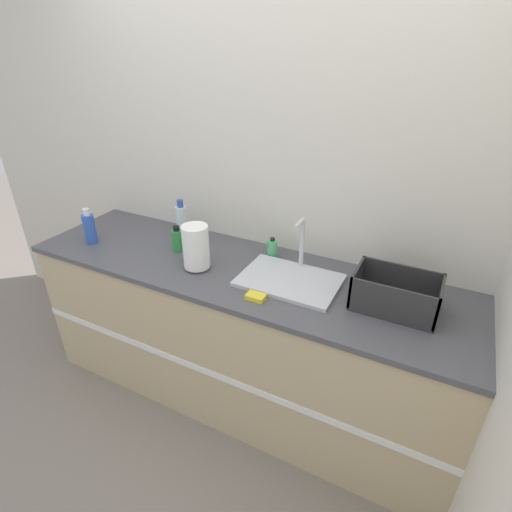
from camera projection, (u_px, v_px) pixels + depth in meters
The scene contains 11 objects.
ground_plane at pixel (215, 429), 2.30m from camera, with size 12.00×12.00×0.00m, color slate.
wall_back at pixel (270, 178), 2.22m from camera, with size 4.82×0.06×2.60m.
counter_cabinet at pixel (241, 335), 2.34m from camera, with size 2.44×0.69×0.90m.
sink at pixel (290, 278), 2.01m from camera, with size 0.49×0.34×0.30m.
paper_towel_roll at pixel (196, 247), 2.08m from camera, with size 0.14×0.14×0.24m.
dish_rack at pixel (395, 296), 1.79m from camera, with size 0.37×0.23×0.17m.
bottle_clear at pixel (182, 221), 2.43m from camera, with size 0.07×0.07×0.24m.
bottle_blue at pixel (90, 228), 2.36m from camera, with size 0.07×0.07×0.22m.
bottle_green at pixel (177, 240), 2.28m from camera, with size 0.06×0.06×0.15m.
soap_dispenser at pixel (272, 248), 2.23m from camera, with size 0.06×0.06×0.11m.
sponge at pixel (256, 297), 1.87m from camera, with size 0.09×0.06×0.02m.
Camera 1 is at (0.92, -1.27, 1.97)m, focal length 28.00 mm.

